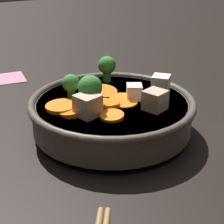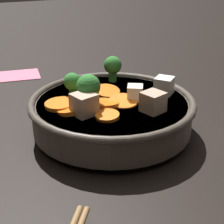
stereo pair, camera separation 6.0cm
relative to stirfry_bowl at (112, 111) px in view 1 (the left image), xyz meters
The scene contains 3 objects.
ground_plane 0.04m from the stirfry_bowl, 155.86° to the left, with size 3.00×3.00×0.00m, color black.
stirfry_bowl is the anchor object (origin of this frame).
napkin 0.36m from the stirfry_bowl, 73.19° to the right, with size 0.12×0.09×0.00m.
Camera 1 is at (0.26, 0.48, 0.29)m, focal length 60.00 mm.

